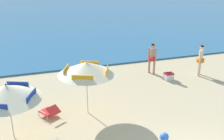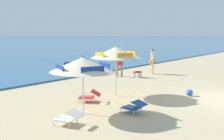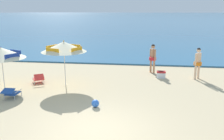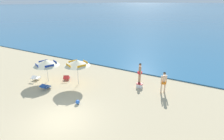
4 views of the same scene
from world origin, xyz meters
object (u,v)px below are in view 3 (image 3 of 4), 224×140
object	(u,v)px
beach_umbrella_striped_main	(1,53)
lounge_chair_beside_umbrella	(39,78)
lounge_chair_under_umbrella	(11,92)
beach_ball	(95,103)
beach_umbrella_striped_second	(64,47)
cooler_box	(161,75)
person_standing_near_shore	(153,56)
person_standing_beside	(198,61)

from	to	relation	value
beach_umbrella_striped_main	lounge_chair_beside_umbrella	xyz separation A→B (m)	(1.37, 1.00, -1.52)
lounge_chair_under_umbrella	beach_ball	size ratio (longest dim) A/B	2.76
beach_umbrella_striped_second	cooler_box	bearing A→B (deg)	22.64
beach_umbrella_striped_main	beach_ball	distance (m)	5.65
lounge_chair_beside_umbrella	person_standing_near_shore	world-z (taller)	person_standing_near_shore
lounge_chair_under_umbrella	person_standing_beside	xyz separation A→B (m)	(8.79, 4.39, 0.76)
lounge_chair_under_umbrella	person_standing_beside	distance (m)	9.86
beach_umbrella_striped_main	lounge_chair_beside_umbrella	bearing A→B (deg)	36.20
lounge_chair_under_umbrella	lounge_chair_beside_umbrella	size ratio (longest dim) A/B	0.84
person_standing_near_shore	cooler_box	xyz separation A→B (m)	(0.48, -1.16, -0.84)
beach_umbrella_striped_second	lounge_chair_beside_umbrella	distance (m)	2.36
beach_umbrella_striped_second	lounge_chair_beside_umbrella	bearing A→B (deg)	173.76
lounge_chair_beside_umbrella	person_standing_beside	xyz separation A→B (m)	(8.60, 1.99, 0.77)
person_standing_beside	beach_ball	xyz separation A→B (m)	(-4.90, -4.86, -0.88)
beach_umbrella_striped_main	beach_umbrella_striped_second	world-z (taller)	beach_umbrella_striped_second
beach_ball	cooler_box	bearing A→B (deg)	58.89
lounge_chair_under_umbrella	beach_ball	world-z (taller)	lounge_chair_under_umbrella
person_standing_near_shore	person_standing_beside	size ratio (longest dim) A/B	1.01
lounge_chair_under_umbrella	lounge_chair_beside_umbrella	world-z (taller)	lounge_chair_beside_umbrella
cooler_box	person_standing_near_shore	bearing A→B (deg)	112.47
beach_umbrella_striped_main	beach_umbrella_striped_second	size ratio (longest dim) A/B	1.29
person_standing_beside	cooler_box	xyz separation A→B (m)	(-2.00, -0.06, -0.83)
beach_umbrella_striped_second	lounge_chair_under_umbrella	size ratio (longest dim) A/B	2.72
beach_umbrella_striped_second	person_standing_beside	size ratio (longest dim) A/B	1.31
beach_umbrella_striped_main	lounge_chair_under_umbrella	bearing A→B (deg)	-49.77
beach_umbrella_striped_main	beach_ball	world-z (taller)	beach_umbrella_striped_main
beach_umbrella_striped_second	cooler_box	xyz separation A→B (m)	(5.04, 2.10, -1.83)
beach_umbrella_striped_main	cooler_box	bearing A→B (deg)	20.22
person_standing_near_shore	beach_umbrella_striped_main	bearing A→B (deg)	-151.34
lounge_chair_under_umbrella	person_standing_beside	size ratio (longest dim) A/B	0.48
beach_ball	beach_umbrella_striped_second	bearing A→B (deg)	128.52
lounge_chair_beside_umbrella	beach_umbrella_striped_main	bearing A→B (deg)	-143.80
beach_umbrella_striped_main	lounge_chair_under_umbrella	world-z (taller)	beach_umbrella_striped_main
beach_ball	person_standing_near_shore	bearing A→B (deg)	67.92
beach_umbrella_striped_main	lounge_chair_beside_umbrella	world-z (taller)	beach_umbrella_striped_main
beach_ball	person_standing_beside	bearing A→B (deg)	44.79
cooler_box	beach_ball	xyz separation A→B (m)	(-2.90, -4.80, -0.05)
lounge_chair_under_umbrella	person_standing_near_shore	xyz separation A→B (m)	(6.32, 5.49, 0.76)
lounge_chair_under_umbrella	cooler_box	xyz separation A→B (m)	(6.79, 4.33, -0.08)
lounge_chair_beside_umbrella	person_standing_beside	size ratio (longest dim) A/B	0.57
beach_umbrella_striped_second	person_standing_near_shore	bearing A→B (deg)	35.56
lounge_chair_beside_umbrella	beach_ball	world-z (taller)	lounge_chair_beside_umbrella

